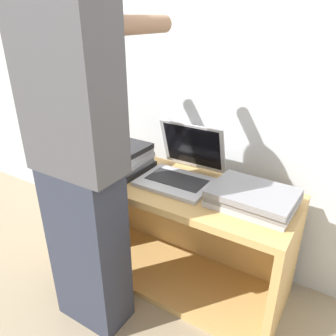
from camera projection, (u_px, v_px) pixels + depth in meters
The scene contains 7 objects.
ground_plane at pixel (151, 304), 1.76m from camera, with size 12.00×12.00×0.00m, color gray.
wall_back at pixel (211, 59), 1.70m from camera, with size 8.00×0.05×2.40m.
cart at pixel (180, 228), 1.86m from camera, with size 1.23×0.49×0.62m.
laptop_open at pixel (181, 170), 1.70m from camera, with size 0.37×0.36×0.28m.
laptop_stack_left at pixel (114, 156), 1.84m from camera, with size 0.39×0.30×0.14m.
laptop_stack_right at pixel (253, 198), 1.48m from camera, with size 0.38×0.30×0.08m.
person at pixel (79, 162), 1.35m from camera, with size 0.40×0.53×1.69m.
Camera 1 is at (0.75, -1.04, 1.41)m, focal length 35.00 mm.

